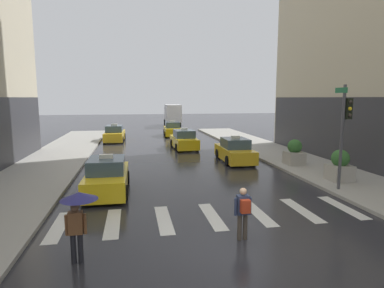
{
  "coord_description": "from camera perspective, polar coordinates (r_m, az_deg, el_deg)",
  "views": [
    {
      "loc": [
        -2.84,
        -8.13,
        4.35
      ],
      "look_at": [
        0.17,
        8.0,
        2.0
      ],
      "focal_mm": 30.13,
      "sensor_mm": 36.0,
      "label": 1
    }
  ],
  "objects": [
    {
      "name": "taxi_lead",
      "position": [
        15.5,
        -14.78,
        -5.67
      ],
      "size": [
        1.99,
        4.57,
        1.8
      ],
      "color": "yellow",
      "rests_on": "ground"
    },
    {
      "name": "box_truck",
      "position": [
        49.85,
        -3.48,
        5.26
      ],
      "size": [
        2.52,
        7.62,
        3.35
      ],
      "color": "#2D2D2D",
      "rests_on": "ground"
    },
    {
      "name": "pedestrian_with_umbrella",
      "position": [
        9.04,
        -19.54,
        -10.63
      ],
      "size": [
        0.96,
        0.96,
        1.94
      ],
      "color": "black",
      "rests_on": "ground"
    },
    {
      "name": "taxi_fifth",
      "position": [
        37.32,
        -3.5,
        2.56
      ],
      "size": [
        2.09,
        4.61,
        1.8
      ],
      "color": "yellow",
      "rests_on": "ground"
    },
    {
      "name": "taxi_second",
      "position": [
        22.34,
        7.58,
        -1.27
      ],
      "size": [
        2.01,
        4.58,
        1.8
      ],
      "color": "gold",
      "rests_on": "ground"
    },
    {
      "name": "traffic_light_pole",
      "position": [
        16.18,
        25.42,
        3.48
      ],
      "size": [
        0.44,
        0.84,
        4.8
      ],
      "color": "#47474C",
      "rests_on": "curb_right"
    },
    {
      "name": "ground_plane",
      "position": [
        9.65,
        8.19,
        -18.75
      ],
      "size": [
        160.0,
        160.0,
        0.0
      ],
      "primitive_type": "plane",
      "color": "#26262B"
    },
    {
      "name": "planter_mid_block",
      "position": [
        21.56,
        17.68,
        -1.53
      ],
      "size": [
        1.1,
        1.1,
        1.6
      ],
      "color": "#A8A399",
      "rests_on": "curb_right"
    },
    {
      "name": "taxi_third",
      "position": [
        27.89,
        -1.43,
        0.67
      ],
      "size": [
        2.04,
        4.59,
        1.8
      ],
      "color": "yellow",
      "rests_on": "ground"
    },
    {
      "name": "crosswalk_markings",
      "position": [
        12.28,
        3.59,
        -12.6
      ],
      "size": [
        11.3,
        2.8,
        0.01
      ],
      "color": "silver",
      "rests_on": "ground"
    },
    {
      "name": "pedestrian_with_backpack",
      "position": [
        10.15,
        9.04,
        -11.42
      ],
      "size": [
        0.55,
        0.43,
        1.65
      ],
      "color": "#473D33",
      "rests_on": "ground"
    },
    {
      "name": "taxi_fourth",
      "position": [
        33.39,
        -13.53,
        1.69
      ],
      "size": [
        2.08,
        4.61,
        1.8
      ],
      "color": "gold",
      "rests_on": "ground"
    },
    {
      "name": "planter_near_corner",
      "position": [
        18.18,
        24.7,
        -3.65
      ],
      "size": [
        1.1,
        1.1,
        1.6
      ],
      "color": "#A8A399",
      "rests_on": "curb_right"
    }
  ]
}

